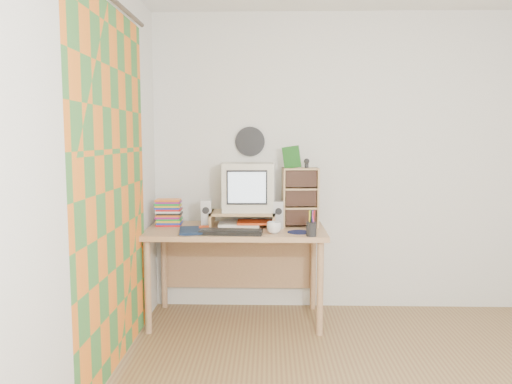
# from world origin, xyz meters

# --- Properties ---
(back_wall) EXTENTS (3.50, 0.00, 3.50)m
(back_wall) POSITION_xyz_m (0.00, 1.75, 1.25)
(back_wall) COLOR white
(back_wall) RESTS_ON floor
(left_wall) EXTENTS (0.00, 3.50, 3.50)m
(left_wall) POSITION_xyz_m (-1.75, 0.00, 1.25)
(left_wall) COLOR white
(left_wall) RESTS_ON floor
(curtain) EXTENTS (0.00, 2.20, 2.20)m
(curtain) POSITION_xyz_m (-1.71, 0.48, 1.15)
(curtain) COLOR orange
(curtain) RESTS_ON left_wall
(wall_disc) EXTENTS (0.25, 0.02, 0.25)m
(wall_disc) POSITION_xyz_m (-0.93, 1.73, 1.43)
(wall_disc) COLOR black
(wall_disc) RESTS_ON back_wall
(desk) EXTENTS (1.40, 0.70, 0.75)m
(desk) POSITION_xyz_m (-1.03, 1.44, 0.62)
(desk) COLOR tan
(desk) RESTS_ON floor
(monitor_riser) EXTENTS (0.52, 0.30, 0.12)m
(monitor_riser) POSITION_xyz_m (-0.98, 1.48, 0.84)
(monitor_riser) COLOR tan
(monitor_riser) RESTS_ON desk
(crt_monitor) EXTENTS (0.42, 0.42, 0.39)m
(crt_monitor) POSITION_xyz_m (-0.94, 1.53, 1.06)
(crt_monitor) COLOR beige
(crt_monitor) RESTS_ON monitor_riser
(speaker_left) EXTENTS (0.09, 0.09, 0.22)m
(speaker_left) POSITION_xyz_m (-1.27, 1.42, 0.86)
(speaker_left) COLOR silver
(speaker_left) RESTS_ON desk
(speaker_right) EXTENTS (0.09, 0.09, 0.21)m
(speaker_right) POSITION_xyz_m (-0.69, 1.42, 0.86)
(speaker_right) COLOR silver
(speaker_right) RESTS_ON desk
(keyboard) EXTENTS (0.47, 0.18, 0.03)m
(keyboard) POSITION_xyz_m (-1.05, 1.14, 0.77)
(keyboard) COLOR black
(keyboard) RESTS_ON desk
(dvd_stack) EXTENTS (0.20, 0.15, 0.28)m
(dvd_stack) POSITION_xyz_m (-1.58, 1.49, 0.89)
(dvd_stack) COLOR brown
(dvd_stack) RESTS_ON desk
(cd_rack) EXTENTS (0.29, 0.17, 0.47)m
(cd_rack) POSITION_xyz_m (-0.52, 1.49, 0.99)
(cd_rack) COLOR tan
(cd_rack) RESTS_ON desk
(mug) EXTENTS (0.13, 0.13, 0.09)m
(mug) POSITION_xyz_m (-0.73, 1.17, 0.79)
(mug) COLOR silver
(mug) RESTS_ON desk
(diary) EXTENTS (0.29, 0.23, 0.05)m
(diary) POSITION_xyz_m (-1.44, 1.19, 0.78)
(diary) COLOR #101F3B
(diary) RESTS_ON desk
(mousepad) EXTENTS (0.23, 0.23, 0.00)m
(mousepad) POSITION_xyz_m (-0.54, 1.22, 0.75)
(mousepad) COLOR #0F1334
(mousepad) RESTS_ON desk
(pen_cup) EXTENTS (0.08, 0.08, 0.15)m
(pen_cup) POSITION_xyz_m (-0.46, 1.07, 0.82)
(pen_cup) COLOR black
(pen_cup) RESTS_ON desk
(papers) EXTENTS (0.33, 0.25, 0.04)m
(papers) POSITION_xyz_m (-0.96, 1.48, 0.77)
(papers) COLOR white
(papers) RESTS_ON desk
(red_box) EXTENTS (0.08, 0.05, 0.04)m
(red_box) POSITION_xyz_m (-1.27, 1.27, 0.77)
(red_box) COLOR #B63713
(red_box) RESTS_ON desk
(game_box) EXTENTS (0.14, 0.06, 0.17)m
(game_box) POSITION_xyz_m (-0.59, 1.49, 1.31)
(game_box) COLOR #185317
(game_box) RESTS_ON cd_rack
(webcam) EXTENTS (0.05, 0.05, 0.08)m
(webcam) POSITION_xyz_m (-0.47, 1.49, 1.26)
(webcam) COLOR black
(webcam) RESTS_ON cd_rack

